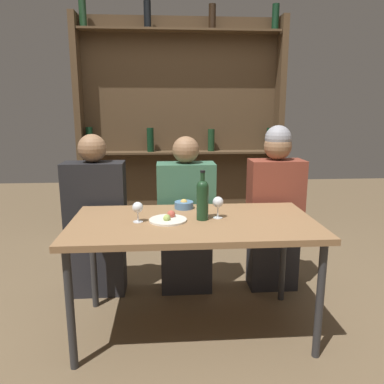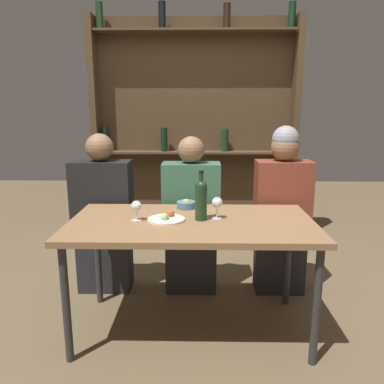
{
  "view_description": "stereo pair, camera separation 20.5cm",
  "coord_description": "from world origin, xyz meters",
  "px_view_note": "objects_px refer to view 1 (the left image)",
  "views": [
    {
      "loc": [
        -0.16,
        -2.16,
        1.39
      ],
      "look_at": [
        0.0,
        0.12,
        0.88
      ],
      "focal_mm": 35.0,
      "sensor_mm": 36.0,
      "label": 1
    },
    {
      "loc": [
        0.04,
        -2.16,
        1.39
      ],
      "look_at": [
        0.0,
        0.12,
        0.88
      ],
      "focal_mm": 35.0,
      "sensor_mm": 36.0,
      "label": 2
    }
  ],
  "objects_px": {
    "wine_glass_0": "(218,203)",
    "food_plate_0": "(168,219)",
    "seated_person_left": "(96,222)",
    "seated_person_center": "(186,221)",
    "seated_person_right": "(274,211)",
    "wine_glass_1": "(138,208)",
    "wine_bottle": "(202,198)",
    "snack_bowl": "(184,205)"
  },
  "relations": [
    {
      "from": "wine_glass_0",
      "to": "food_plate_0",
      "type": "relative_size",
      "value": 0.59
    },
    {
      "from": "seated_person_left",
      "to": "wine_glass_0",
      "type": "bearing_deg",
      "value": -31.14
    },
    {
      "from": "wine_glass_0",
      "to": "seated_person_center",
      "type": "height_order",
      "value": "seated_person_center"
    },
    {
      "from": "seated_person_left",
      "to": "seated_person_right",
      "type": "bearing_deg",
      "value": -0.0
    },
    {
      "from": "wine_glass_0",
      "to": "wine_glass_1",
      "type": "distance_m",
      "value": 0.49
    },
    {
      "from": "wine_bottle",
      "to": "wine_glass_0",
      "type": "xyz_separation_m",
      "value": [
        0.1,
        0.03,
        -0.04
      ]
    },
    {
      "from": "seated_person_left",
      "to": "seated_person_right",
      "type": "xyz_separation_m",
      "value": [
        1.35,
        -0.0,
        0.05
      ]
    },
    {
      "from": "wine_glass_0",
      "to": "seated_person_center",
      "type": "xyz_separation_m",
      "value": [
        -0.17,
        0.5,
        -0.27
      ]
    },
    {
      "from": "snack_bowl",
      "to": "seated_person_right",
      "type": "height_order",
      "value": "seated_person_right"
    },
    {
      "from": "wine_glass_1",
      "to": "seated_person_right",
      "type": "distance_m",
      "value": 1.16
    },
    {
      "from": "food_plate_0",
      "to": "snack_bowl",
      "type": "relative_size",
      "value": 1.79
    },
    {
      "from": "wine_glass_1",
      "to": "snack_bowl",
      "type": "height_order",
      "value": "wine_glass_1"
    },
    {
      "from": "seated_person_left",
      "to": "wine_glass_1",
      "type": "bearing_deg",
      "value": -57.75
    },
    {
      "from": "wine_bottle",
      "to": "food_plate_0",
      "type": "xyz_separation_m",
      "value": [
        -0.21,
        -0.01,
        -0.12
      ]
    },
    {
      "from": "wine_bottle",
      "to": "seated_person_right",
      "type": "height_order",
      "value": "seated_person_right"
    },
    {
      "from": "wine_glass_1",
      "to": "food_plate_0",
      "type": "distance_m",
      "value": 0.19
    },
    {
      "from": "snack_bowl",
      "to": "seated_person_left",
      "type": "distance_m",
      "value": 0.72
    },
    {
      "from": "snack_bowl",
      "to": "food_plate_0",
      "type": "bearing_deg",
      "value": -111.19
    },
    {
      "from": "wine_glass_1",
      "to": "seated_person_left",
      "type": "bearing_deg",
      "value": 122.25
    },
    {
      "from": "wine_bottle",
      "to": "wine_glass_1",
      "type": "relative_size",
      "value": 2.46
    },
    {
      "from": "wine_glass_0",
      "to": "seated_person_left",
      "type": "distance_m",
      "value": 1.01
    },
    {
      "from": "food_plate_0",
      "to": "seated_person_center",
      "type": "relative_size",
      "value": 0.19
    },
    {
      "from": "snack_bowl",
      "to": "seated_person_left",
      "type": "bearing_deg",
      "value": 157.44
    },
    {
      "from": "food_plate_0",
      "to": "seated_person_right",
      "type": "xyz_separation_m",
      "value": [
        0.82,
        0.55,
        -0.12
      ]
    },
    {
      "from": "wine_glass_1",
      "to": "snack_bowl",
      "type": "distance_m",
      "value": 0.41
    },
    {
      "from": "seated_person_left",
      "to": "seated_person_right",
      "type": "height_order",
      "value": "seated_person_right"
    },
    {
      "from": "seated_person_left",
      "to": "wine_bottle",
      "type": "bearing_deg",
      "value": -35.82
    },
    {
      "from": "seated_person_left",
      "to": "seated_person_right",
      "type": "distance_m",
      "value": 1.35
    },
    {
      "from": "wine_bottle",
      "to": "seated_person_right",
      "type": "distance_m",
      "value": 0.84
    },
    {
      "from": "seated_person_right",
      "to": "wine_glass_0",
      "type": "bearing_deg",
      "value": -135.3
    },
    {
      "from": "food_plate_0",
      "to": "seated_person_left",
      "type": "relative_size",
      "value": 0.19
    },
    {
      "from": "wine_glass_0",
      "to": "snack_bowl",
      "type": "distance_m",
      "value": 0.32
    },
    {
      "from": "food_plate_0",
      "to": "seated_person_right",
      "type": "relative_size",
      "value": 0.18
    },
    {
      "from": "wine_glass_0",
      "to": "seated_person_left",
      "type": "bearing_deg",
      "value": 148.86
    },
    {
      "from": "wine_glass_0",
      "to": "seated_person_center",
      "type": "relative_size",
      "value": 0.11
    },
    {
      "from": "wine_bottle",
      "to": "seated_person_center",
      "type": "bearing_deg",
      "value": 97.5
    },
    {
      "from": "wine_glass_0",
      "to": "food_plate_0",
      "type": "xyz_separation_m",
      "value": [
        -0.31,
        -0.04,
        -0.08
      ]
    },
    {
      "from": "wine_glass_1",
      "to": "food_plate_0",
      "type": "height_order",
      "value": "wine_glass_1"
    },
    {
      "from": "food_plate_0",
      "to": "snack_bowl",
      "type": "bearing_deg",
      "value": 68.81
    },
    {
      "from": "seated_person_left",
      "to": "seated_person_center",
      "type": "xyz_separation_m",
      "value": [
        0.67,
        -0.0,
        -0.01
      ]
    },
    {
      "from": "snack_bowl",
      "to": "seated_person_center",
      "type": "relative_size",
      "value": 0.11
    },
    {
      "from": "seated_person_center",
      "to": "seated_person_right",
      "type": "distance_m",
      "value": 0.68
    }
  ]
}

